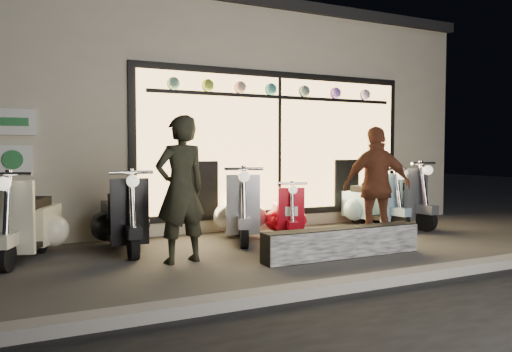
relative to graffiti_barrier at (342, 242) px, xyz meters
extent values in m
plane|color=#383533|center=(-0.37, 0.65, -0.20)|extent=(40.00, 40.00, 0.00)
cube|color=slate|center=(-0.37, -1.35, -0.14)|extent=(40.00, 0.25, 0.12)
cube|color=beige|center=(-0.37, 5.65, 1.80)|extent=(10.00, 6.00, 4.00)
cube|color=black|center=(-0.37, 5.65, 3.90)|extent=(10.20, 6.20, 0.20)
cube|color=black|center=(0.43, 2.63, 1.35)|extent=(5.45, 0.06, 2.65)
cube|color=#FFBF6B|center=(0.43, 2.59, 1.35)|extent=(5.20, 0.04, 2.40)
cube|color=black|center=(0.43, 2.55, 2.20)|extent=(4.90, 0.06, 0.06)
cube|color=white|center=(-3.97, 2.61, 1.65)|extent=(0.65, 0.04, 0.38)
cube|color=white|center=(-3.97, 2.61, 1.10)|extent=(0.55, 0.04, 0.42)
cube|color=black|center=(0.00, 0.00, 0.00)|extent=(2.34, 0.28, 0.40)
cylinder|color=black|center=(-0.95, 1.11, -0.01)|extent=(0.24, 0.39, 0.38)
cylinder|color=black|center=(-0.56, 2.15, -0.01)|extent=(0.26, 0.40, 0.38)
cube|color=#ADACB1|center=(-0.87, 1.33, 0.42)|extent=(0.50, 0.25, 0.91)
cube|color=#ADACB1|center=(-0.60, 2.04, 0.22)|extent=(0.71, 0.89, 0.51)
cube|color=black|center=(-0.64, 1.94, 0.53)|extent=(0.51, 0.69, 0.13)
sphere|color=#FFF2CC|center=(-0.95, 1.10, 0.85)|extent=(0.21, 0.21, 0.17)
cylinder|color=black|center=(-0.18, 1.01, -0.05)|extent=(0.19, 0.31, 0.30)
cylinder|color=black|center=(0.14, 1.84, -0.05)|extent=(0.21, 0.32, 0.30)
cube|color=#AF0B19|center=(-0.12, 1.19, 0.30)|extent=(0.40, 0.21, 0.73)
cube|color=#AF0B19|center=(0.11, 1.76, 0.14)|extent=(0.58, 0.72, 0.41)
cube|color=black|center=(0.08, 1.67, 0.39)|extent=(0.41, 0.55, 0.11)
sphere|color=#FFF2CC|center=(-0.19, 1.00, 0.64)|extent=(0.17, 0.17, 0.13)
cylinder|color=black|center=(-2.57, 1.03, -0.01)|extent=(0.12, 0.37, 0.37)
cylinder|color=black|center=(-2.55, 2.12, -0.01)|extent=(0.14, 0.37, 0.37)
cube|color=black|center=(-2.57, 1.26, 0.41)|extent=(0.50, 0.09, 0.90)
cube|color=black|center=(-2.55, 2.01, 0.22)|extent=(0.48, 0.77, 0.50)
cube|color=black|center=(-2.55, 1.90, 0.52)|extent=(0.32, 0.62, 0.13)
sphere|color=#FFF2CC|center=(-2.57, 1.02, 0.84)|extent=(0.17, 0.17, 0.16)
cylinder|color=black|center=(-4.06, 1.03, -0.01)|extent=(0.24, 0.39, 0.37)
cylinder|color=black|center=(-3.66, 2.06, -0.01)|extent=(0.26, 0.40, 0.37)
cube|color=beige|center=(-3.98, 1.25, 0.42)|extent=(0.50, 0.26, 0.90)
cube|color=beige|center=(-3.70, 1.96, 0.22)|extent=(0.71, 0.89, 0.51)
cube|color=black|center=(-3.74, 1.85, 0.53)|extent=(0.51, 0.69, 0.13)
sphere|color=#FFF2CC|center=(-4.07, 1.02, 0.85)|extent=(0.21, 0.21, 0.17)
cylinder|color=black|center=(2.14, 1.25, -0.02)|extent=(0.14, 0.37, 0.36)
cylinder|color=black|center=(2.03, 2.29, -0.02)|extent=(0.16, 0.37, 0.36)
cube|color=#91BDCE|center=(2.12, 1.47, 0.39)|extent=(0.49, 0.12, 0.86)
cube|color=#91BDCE|center=(2.04, 2.19, 0.20)|extent=(0.51, 0.77, 0.48)
cube|color=black|center=(2.05, 2.08, 0.49)|extent=(0.35, 0.61, 0.13)
sphere|color=#FFF2CC|center=(2.14, 1.24, 0.80)|extent=(0.17, 0.17, 0.16)
cylinder|color=black|center=(2.60, 1.10, -0.01)|extent=(0.15, 0.40, 0.39)
cylinder|color=black|center=(2.48, 2.24, -0.01)|extent=(0.18, 0.40, 0.39)
cube|color=#5A5D62|center=(2.57, 1.34, 0.44)|extent=(0.53, 0.14, 0.94)
cube|color=#5A5D62|center=(2.49, 2.12, 0.23)|extent=(0.56, 0.85, 0.53)
cube|color=black|center=(2.50, 2.01, 0.56)|extent=(0.39, 0.67, 0.14)
sphere|color=#FFF2CC|center=(2.60, 1.09, 0.89)|extent=(0.19, 0.19, 0.17)
imported|color=black|center=(-2.05, 0.63, 0.74)|extent=(0.75, 0.56, 1.88)
imported|color=brown|center=(0.95, 0.45, 0.70)|extent=(1.13, 0.72, 1.79)
camera|label=1|loc=(-3.95, -5.47, 1.24)|focal=35.00mm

